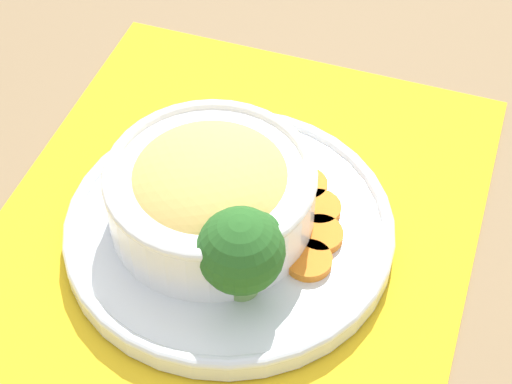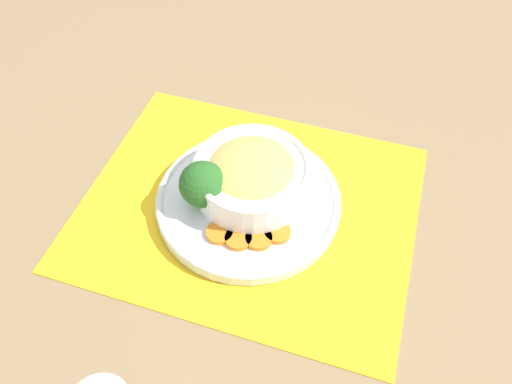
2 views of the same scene
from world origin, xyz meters
TOP-DOWN VIEW (x-y plane):
  - ground_plane at (0.00, 0.00)m, footprint 4.00×4.00m
  - placemat at (0.00, 0.00)m, footprint 0.50×0.42m
  - plate at (0.00, 0.00)m, footprint 0.27×0.27m
  - bowl at (-0.00, -0.01)m, footprint 0.17×0.17m
  - broccoli_floret at (0.05, 0.03)m, footprint 0.07×0.07m
  - carrot_slice_near at (0.01, 0.07)m, footprint 0.04×0.04m
  - carrot_slice_middle at (-0.01, 0.07)m, footprint 0.04×0.04m
  - carrot_slice_far at (-0.04, 0.06)m, footprint 0.04×0.04m
  - carrot_slice_extra at (-0.06, 0.04)m, footprint 0.04×0.04m

SIDE VIEW (x-z plane):
  - ground_plane at x=0.00m, z-range 0.00..0.00m
  - placemat at x=0.00m, z-range 0.00..0.00m
  - plate at x=0.00m, z-range 0.00..0.03m
  - carrot_slice_near at x=0.01m, z-range 0.02..0.03m
  - carrot_slice_middle at x=-0.01m, z-range 0.02..0.03m
  - carrot_slice_far at x=-0.04m, z-range 0.02..0.03m
  - carrot_slice_extra at x=-0.06m, z-range 0.02..0.03m
  - bowl at x=0.00m, z-range 0.02..0.09m
  - broccoli_floret at x=0.05m, z-range 0.03..0.10m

